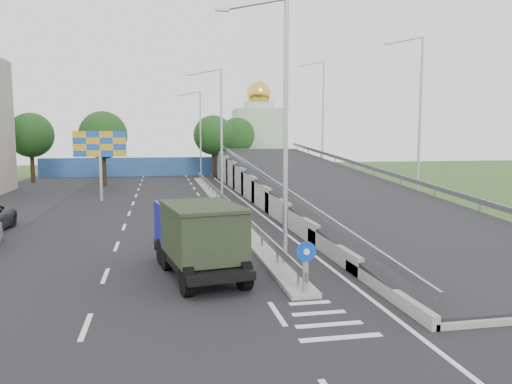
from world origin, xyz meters
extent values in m
plane|color=#2D4C1E|center=(0.00, 0.00, 0.00)|extent=(160.00, 160.00, 0.00)
cube|color=black|center=(-3.00, 20.00, 0.00)|extent=(26.00, 90.00, 0.04)
cube|color=gray|center=(0.00, 24.00, 0.10)|extent=(1.00, 44.00, 0.20)
cube|color=gray|center=(12.30, 24.00, 2.35)|extent=(0.10, 50.00, 0.32)
cube|color=gray|center=(2.80, 24.00, 2.35)|extent=(0.10, 50.00, 0.32)
cube|color=gray|center=(0.00, 24.00, 0.75)|extent=(0.08, 44.00, 0.32)
cylinder|color=gray|center=(0.00, 24.00, 0.50)|extent=(0.09, 0.09, 0.60)
cylinder|color=black|center=(0.00, 2.20, 0.80)|extent=(0.20, 0.20, 1.20)
cylinder|color=#0C3FBF|center=(0.00, 2.12, 1.55)|extent=(0.64, 0.05, 0.64)
cylinder|color=white|center=(0.00, 2.09, 1.55)|extent=(0.20, 0.03, 0.20)
cylinder|color=#B2B5B7|center=(0.30, 6.00, 5.20)|extent=(0.18, 0.18, 10.00)
cylinder|color=#B2B5B7|center=(-0.90, 6.00, 9.95)|extent=(2.57, 0.12, 0.66)
cube|color=#B2B5B7|center=(-2.10, 6.00, 9.70)|extent=(0.50, 0.18, 0.12)
cylinder|color=#B2B5B7|center=(0.30, 26.00, 5.20)|extent=(0.18, 0.18, 10.00)
cylinder|color=#B2B5B7|center=(-0.90, 26.00, 9.95)|extent=(2.57, 0.12, 0.66)
cube|color=#B2B5B7|center=(-2.10, 26.00, 9.70)|extent=(0.50, 0.18, 0.12)
cylinder|color=#B2B5B7|center=(0.30, 46.00, 5.20)|extent=(0.18, 0.18, 10.00)
cylinder|color=#B2B5B7|center=(-0.90, 46.00, 9.95)|extent=(2.57, 0.12, 0.66)
cube|color=#B2B5B7|center=(-2.10, 46.00, 9.70)|extent=(0.50, 0.18, 0.12)
cube|color=#294B96|center=(-4.00, 52.00, 1.20)|extent=(30.00, 0.50, 2.40)
cube|color=#B2CCAD|center=(10.00, 60.00, 4.50)|extent=(7.00, 7.00, 9.00)
cylinder|color=#B2CCAD|center=(10.00, 60.00, 9.50)|extent=(4.40, 4.40, 1.00)
sphere|color=gold|center=(10.00, 60.00, 11.20)|extent=(3.60, 3.60, 3.60)
cone|color=gold|center=(10.00, 60.00, 13.20)|extent=(0.30, 0.30, 1.20)
cylinder|color=#B2B5B7|center=(-9.00, 28.00, 2.00)|extent=(0.24, 0.24, 4.00)
cube|color=orange|center=(-9.00, 28.00, 4.50)|extent=(4.00, 0.20, 2.00)
cylinder|color=black|center=(-10.00, 40.00, 2.00)|extent=(0.44, 0.44, 4.00)
sphere|color=#0E3515|center=(-10.00, 40.00, 5.20)|extent=(4.80, 4.80, 4.80)
cylinder|color=black|center=(2.00, 48.00, 2.00)|extent=(0.44, 0.44, 4.00)
sphere|color=#0E3515|center=(2.00, 48.00, 5.20)|extent=(4.80, 4.80, 4.80)
cylinder|color=black|center=(-18.00, 45.00, 2.00)|extent=(0.44, 0.44, 4.00)
sphere|color=#0E3515|center=(-18.00, 45.00, 5.20)|extent=(4.80, 4.80, 4.80)
cylinder|color=black|center=(6.00, 55.00, 2.00)|extent=(0.44, 0.44, 4.00)
sphere|color=#0E3515|center=(6.00, 55.00, 5.20)|extent=(4.80, 4.80, 4.80)
cylinder|color=black|center=(-4.41, 7.35, 0.53)|extent=(0.52, 1.11, 1.07)
cylinder|color=black|center=(-2.49, 7.68, 0.53)|extent=(0.52, 1.11, 1.07)
cylinder|color=black|center=(-4.26, 6.49, 0.53)|extent=(0.52, 1.11, 1.07)
cylinder|color=black|center=(-2.34, 6.82, 0.53)|extent=(0.52, 1.11, 1.07)
cylinder|color=black|center=(-3.67, 3.13, 0.53)|extent=(0.52, 1.11, 1.07)
cylinder|color=black|center=(-1.75, 3.47, 0.53)|extent=(0.52, 1.11, 1.07)
cube|color=black|center=(-3.10, 5.51, 0.68)|extent=(3.25, 6.32, 0.29)
cube|color=#0F0D93|center=(-3.49, 7.76, 1.65)|extent=(2.47, 1.92, 1.65)
cube|color=black|center=(-3.62, 8.49, 2.09)|extent=(1.83, 0.38, 0.68)
cube|color=black|center=(-3.64, 8.57, 0.63)|extent=(2.23, 0.53, 0.49)
cube|color=#222C1A|center=(-3.00, 4.93, 1.75)|extent=(2.94, 4.04, 1.75)
cube|color=#222C1A|center=(-3.00, 4.93, 2.67)|extent=(3.05, 4.16, 0.12)
camera|label=1|loc=(-4.45, -12.57, 5.16)|focal=35.00mm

